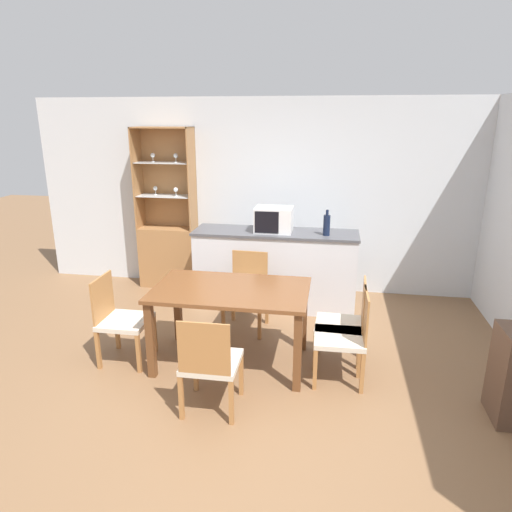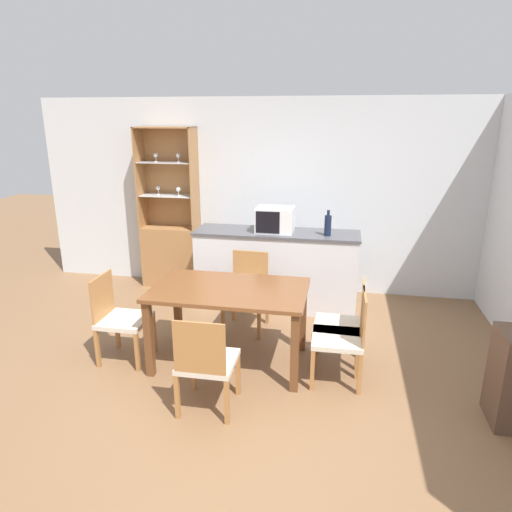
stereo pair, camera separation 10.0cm
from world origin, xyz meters
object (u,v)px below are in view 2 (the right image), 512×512
Objects in this scene: dining_table at (229,299)px; wine_bottle at (328,225)px; dining_chair_side_left_near at (120,318)px; dining_chair_head_far at (247,292)px; dining_chair_head_near at (206,362)px; dining_chair_side_right_far at (343,325)px; microwave at (275,220)px; display_cabinet at (171,242)px; dining_chair_side_right_near at (343,337)px.

wine_bottle is at bearing 58.37° from dining_table.
dining_chair_head_far is at bearing 129.84° from dining_chair_side_left_near.
dining_chair_head_near and dining_chair_side_right_far have the same top height.
dining_chair_side_left_near is 1.00× the size of dining_chair_side_right_far.
display_cabinet is at bearing 161.47° from microwave.
dining_chair_head_far is 1.00× the size of dining_chair_side_left_near.
dining_chair_head_near is at bearing 132.58° from dining_chair_side_right_far.
dining_chair_side_right_far is (-0.00, 0.26, 0.00)m from dining_chair_side_right_near.
wine_bottle is at bearing -141.66° from dining_chair_head_far.
dining_chair_side_right_near is 0.26m from dining_chair_side_right_far.
microwave is at bearing -18.53° from display_cabinet.
display_cabinet reaches higher than dining_chair_side_right_near.
dining_chair_head_far is 1.00× the size of dining_chair_side_right_far.
dining_chair_head_far is at bearing 89.82° from dining_table.
dining_table is 4.78× the size of wine_bottle.
dining_chair_side_left_near is at bearing 43.29° from dining_chair_head_far.
dining_table is at bearing -121.63° from wine_bottle.
microwave is (1.27, 1.58, 0.68)m from dining_chair_side_left_near.
dining_chair_head_near reaches higher than dining_table.
microwave is 0.64m from wine_bottle.
dining_chair_side_left_near is (-1.06, -0.13, -0.23)m from dining_table.
dining_table is 1.69× the size of dining_chair_head_far.
dining_table is 1.53m from microwave.
dining_chair_side_right_near is 1.00× the size of dining_chair_head_near.
display_cabinet is 4.89× the size of microwave.
wine_bottle is (0.84, 2.14, 0.66)m from dining_chair_head_near.
dining_chair_side_right_near is 1.39m from dining_chair_head_far.
dining_chair_side_right_near is at bearing 142.64° from dining_chair_head_far.
dining_chair_head_far is 1.00× the size of dining_chair_head_near.
dining_chair_side_right_far is at bearing 39.71° from dining_chair_head_near.
dining_chair_head_far is (0.00, 0.77, -0.23)m from dining_table.
dining_chair_side_right_far is (2.39, -1.83, -0.18)m from display_cabinet.
dining_chair_head_near is 1.00× the size of dining_chair_side_right_far.
dining_chair_side_right_near is at bearing -6.93° from dining_table.
microwave is (0.21, 2.22, 0.68)m from dining_chair_head_near.
wine_bottle is at bearing 67.94° from dining_chair_head_near.
dining_chair_head_far and dining_chair_head_near have the same top height.
dining_chair_side_right_far is at bearing -79.92° from wine_bottle.
wine_bottle is at bearing 12.36° from dining_chair_side_right_far.
dining_table is at bearing 92.83° from dining_chair_head_far.
wine_bottle is (0.84, 1.37, 0.43)m from dining_table.
display_cabinet is 3.02m from dining_chair_side_right_far.
dining_chair_side_left_near is at bearing -82.79° from display_cabinet.
display_cabinet is 2.37m from dining_table.
dining_chair_head_near is (0.00, -0.77, -0.23)m from dining_table.
dining_chair_head_far is at bearing -144.67° from wine_bottle.
dining_table is 1.69× the size of dining_chair_side_right_far.
wine_bottle reaches higher than dining_chair_head_far.
microwave reaches higher than dining_chair_head_far.
wine_bottle reaches higher than dining_chair_side_right_far.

